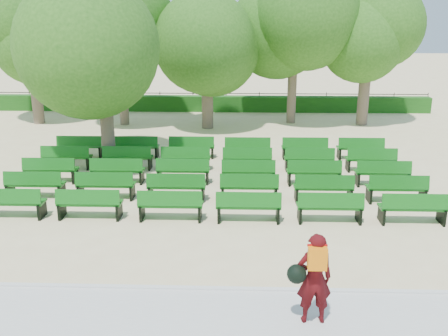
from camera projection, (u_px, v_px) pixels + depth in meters
name	position (u px, v px, depth m)	size (l,w,h in m)	color
ground	(183.00, 190.00, 16.52)	(120.00, 120.00, 0.00)	beige
paving	(140.00, 321.00, 9.45)	(30.00, 2.20, 0.06)	silver
curb	(150.00, 288.00, 10.54)	(30.00, 0.12, 0.10)	silver
hedge	(209.00, 104.00, 29.74)	(26.00, 0.70, 0.90)	#1B5516
fence	(210.00, 110.00, 30.26)	(26.00, 0.10, 1.02)	black
tree_line	(205.00, 125.00, 26.06)	(21.80, 6.80, 7.04)	#32691C
bench_array	(215.00, 181.00, 17.17)	(1.81, 0.57, 1.14)	#116215
tree_among	(101.00, 39.00, 17.62)	(4.93, 4.93, 6.97)	brown
person	(313.00, 277.00, 9.13)	(0.85, 0.52, 1.79)	#42090C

